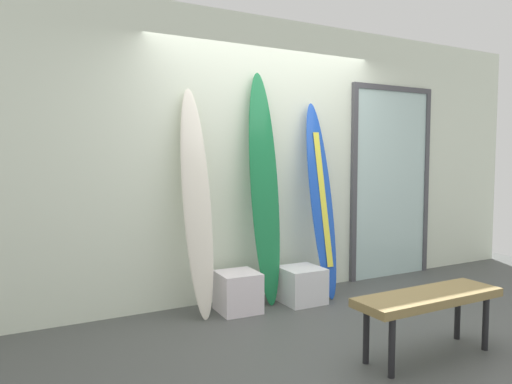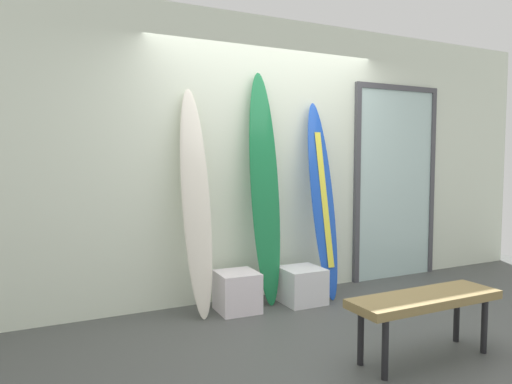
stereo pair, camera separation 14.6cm
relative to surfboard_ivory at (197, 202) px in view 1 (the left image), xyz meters
name	(u,v)px [view 1 (the left image)]	position (x,y,z in m)	size (l,w,h in m)	color
ground	(341,334)	(0.86, -0.95, -1.04)	(8.00, 8.00, 0.04)	#484A48
wall_back	(263,158)	(0.86, 0.35, 0.38)	(7.20, 0.20, 2.80)	silver
surfboard_ivory	(197,202)	(0.00, 0.00, 0.00)	(0.26, 0.44, 2.03)	silver
surfboard_emerald	(265,189)	(0.71, 0.03, 0.09)	(0.30, 0.37, 2.23)	#19723E
surfboard_cobalt	(321,200)	(1.33, -0.03, -0.04)	(0.27, 0.49, 1.97)	blue
display_block_left	(301,285)	(1.02, -0.14, -0.85)	(0.39, 0.39, 0.34)	silver
display_block_center	(238,292)	(0.35, -0.10, -0.84)	(0.38, 0.38, 0.36)	silver
glass_door	(391,179)	(2.52, 0.23, 0.13)	(1.19, 0.06, 2.24)	silver
bench	(429,301)	(1.11, -1.61, -0.62)	(1.15, 0.34, 0.46)	olive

